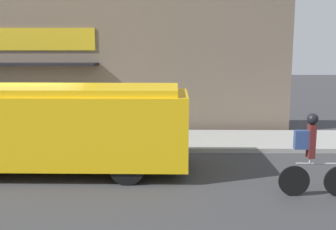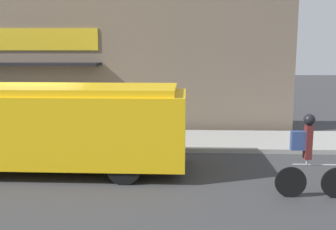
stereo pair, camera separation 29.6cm
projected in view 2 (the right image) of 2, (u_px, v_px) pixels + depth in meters
ground_plane at (39, 151)px, 11.04m from camera, size 70.00×70.00×0.00m
sidewalk at (54, 139)px, 12.30m from camera, size 28.00×2.57×0.13m
storefront at (65, 57)px, 13.55m from camera, size 15.65×1.05×5.13m
school_bus at (53, 126)px, 9.22m from camera, size 6.82×2.64×2.00m
cyclist at (309, 156)px, 7.47m from camera, size 1.48×0.22×1.64m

